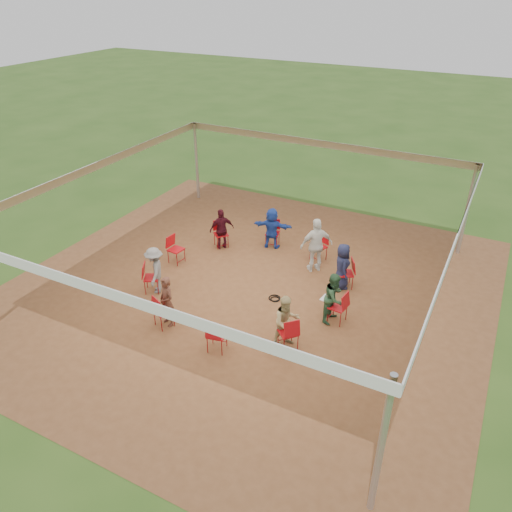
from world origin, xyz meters
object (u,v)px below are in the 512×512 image
at_px(chair_1, 346,274).
at_px(person_seated_5, 167,302).
at_px(chair_3, 273,233).
at_px(person_seated_4, 155,270).
at_px(chair_6, 152,278).
at_px(chair_8, 217,335).
at_px(chair_9, 288,333).
at_px(person_seated_1, 342,266).
at_px(person_seated_2, 272,228).
at_px(chair_0, 338,307).
at_px(person_seated_6, 286,322).
at_px(laptop, 328,297).
at_px(person_seated_0, 334,298).
at_px(person_seated_3, 222,229).
at_px(chair_7, 163,311).
at_px(chair_2, 319,247).
at_px(chair_5, 176,250).
at_px(chair_4, 221,234).
at_px(standing_person, 316,245).
at_px(cable_coil, 275,298).

bearing_deg(chair_1, person_seated_5, 107.59).
height_order(chair_3, person_seated_5, person_seated_5).
distance_m(person_seated_4, person_seated_5, 1.63).
relative_size(chair_6, person_seated_4, 0.65).
bearing_deg(chair_8, chair_9, 18.00).
height_order(person_seated_1, person_seated_4, same).
bearing_deg(person_seated_2, person_seated_4, 54.00).
bearing_deg(chair_3, person_seated_2, 90.00).
distance_m(chair_0, chair_8, 3.23).
xyz_separation_m(chair_6, person_seated_6, (4.34, -0.40, 0.25)).
bearing_deg(chair_3, person_seated_4, 54.93).
relative_size(person_seated_6, laptop, 3.78).
bearing_deg(person_seated_0, person_seated_3, 72.00).
bearing_deg(chair_7, chair_2, 90.00).
xyz_separation_m(chair_8, chair_9, (1.48, 0.85, 0.00)).
bearing_deg(chair_0, chair_5, 90.00).
distance_m(chair_5, chair_7, 3.23).
distance_m(chair_9, person_seated_5, 3.18).
relative_size(person_seated_0, person_seated_1, 1.00).
distance_m(chair_0, person_seated_3, 5.13).
relative_size(chair_5, chair_7, 1.00).
bearing_deg(chair_4, chair_7, 54.00).
relative_size(chair_1, chair_3, 1.00).
distance_m(chair_3, person_seated_5, 5.13).
relative_size(person_seated_1, standing_person, 0.81).
relative_size(chair_5, person_seated_1, 0.65).
distance_m(person_seated_2, person_seated_3, 1.63).
distance_m(chair_0, chair_9, 1.70).
relative_size(chair_3, standing_person, 0.52).
bearing_deg(chair_3, person_seated_3, 21.92).
bearing_deg(person_seated_2, chair_1, 145.76).
distance_m(chair_5, cable_coil, 3.66).
xyz_separation_m(chair_7, chair_9, (3.17, 0.66, 0.00)).
xyz_separation_m(chair_1, person_seated_0, (0.23, -1.65, 0.25)).
bearing_deg(person_seated_1, person_seated_3, 54.00).
xyz_separation_m(chair_6, person_seated_5, (1.31, -1.03, 0.25)).
bearing_deg(chair_1, laptop, 152.68).
height_order(person_seated_3, laptop, person_seated_3).
relative_size(chair_7, laptop, 2.46).
height_order(chair_5, person_seated_2, person_seated_2).
relative_size(chair_8, chair_9, 1.00).
xyz_separation_m(chair_2, person_seated_5, (-2.20, -4.91, 0.25)).
relative_size(cable_coil, laptop, 1.14).
distance_m(person_seated_2, laptop, 4.13).
height_order(chair_1, person_seated_2, person_seated_2).
distance_m(chair_7, person_seated_3, 4.36).
bearing_deg(chair_1, cable_coil, 104.77).
xyz_separation_m(chair_2, chair_4, (-3.17, -0.66, 0.00)).
relative_size(person_seated_5, standing_person, 0.81).
height_order(chair_8, person_seated_5, person_seated_5).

